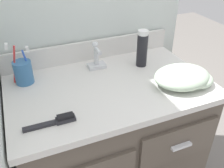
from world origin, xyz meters
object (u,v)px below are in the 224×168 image
shaving_cream_can (142,49)px  hairbrush (57,121)px  hand_towel (185,77)px  toothbrush_cup (23,72)px

shaving_cream_can → hairbrush: shaving_cream_can is taller
hand_towel → shaving_cream_can: bearing=111.4°
shaving_cream_can → hairbrush: bearing=-150.6°
hand_towel → hairbrush: bearing=-176.0°
toothbrush_cup → hand_towel: bearing=-23.8°
toothbrush_cup → shaving_cream_can: bearing=-5.5°
toothbrush_cup → shaving_cream_can: 0.58m
hairbrush → hand_towel: hand_towel is taller
shaving_cream_can → hairbrush: (-0.50, -0.28, -0.08)m
toothbrush_cup → hand_towel: (0.67, -0.30, -0.02)m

